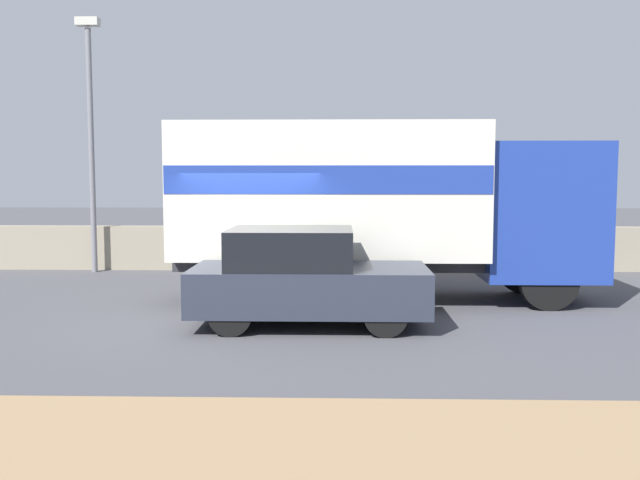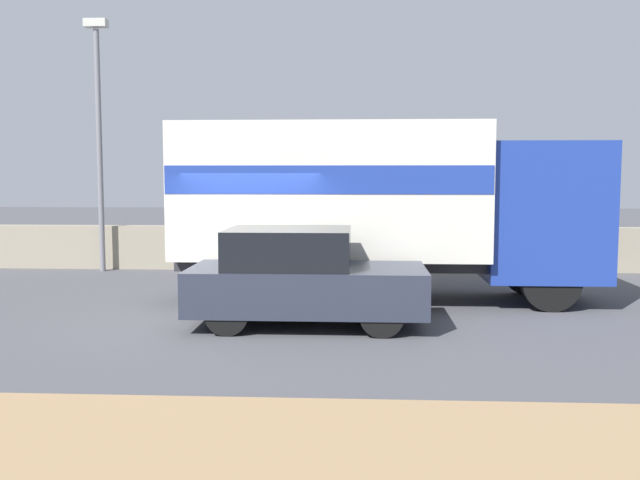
% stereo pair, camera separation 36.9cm
% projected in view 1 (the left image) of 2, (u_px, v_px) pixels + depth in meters
% --- Properties ---
extents(ground_plane, '(80.00, 80.00, 0.00)m').
position_uv_depth(ground_plane, '(245.00, 321.00, 12.10)').
color(ground_plane, '#47474C').
extents(dirt_shoulder_foreground, '(60.00, 4.01, 0.04)m').
position_uv_depth(dirt_shoulder_foreground, '(145.00, 476.00, 5.83)').
color(dirt_shoulder_foreground, '#937551').
rests_on(dirt_shoulder_foreground, ground_plane).
extents(stone_wall_backdrop, '(60.00, 0.35, 1.13)m').
position_uv_depth(stone_wall_backdrop, '(278.00, 248.00, 18.43)').
color(stone_wall_backdrop, gray).
rests_on(stone_wall_backdrop, ground_plane).
extents(street_lamp, '(0.56, 0.28, 6.31)m').
position_uv_depth(street_lamp, '(91.00, 125.00, 17.75)').
color(street_lamp, slate).
rests_on(street_lamp, ground_plane).
extents(box_truck, '(8.10, 2.61, 3.44)m').
position_uv_depth(box_truck, '(372.00, 198.00, 13.89)').
color(box_truck, navy).
rests_on(box_truck, ground_plane).
extents(car_hatchback, '(3.84, 1.83, 1.60)m').
position_uv_depth(car_hatchback, '(304.00, 278.00, 11.64)').
color(car_hatchback, '#282D3D').
rests_on(car_hatchback, ground_plane).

